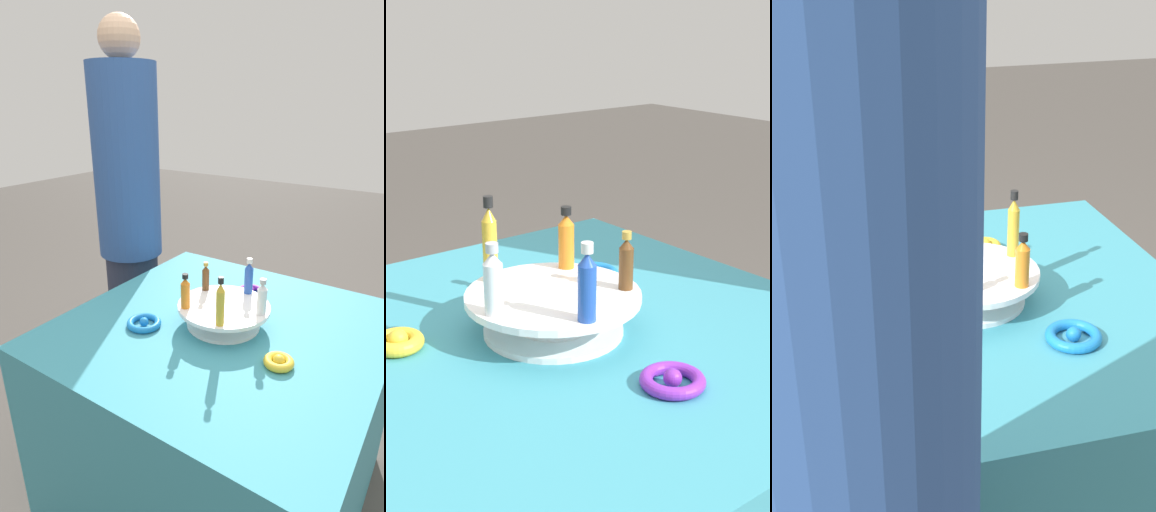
{
  "view_description": "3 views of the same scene",
  "coord_description": "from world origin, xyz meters",
  "views": [
    {
      "loc": [
        0.53,
        -0.96,
        1.36
      ],
      "look_at": [
        -0.18,
        0.09,
        0.88
      ],
      "focal_mm": 28.0,
      "sensor_mm": 36.0,
      "label": 1
    },
    {
      "loc": [
        0.63,
        0.86,
        1.22
      ],
      "look_at": [
        -0.04,
        0.02,
        0.84
      ],
      "focal_mm": 50.0,
      "sensor_mm": 36.0,
      "label": 2
    },
    {
      "loc": [
        -1.25,
        0.36,
        1.44
      ],
      "look_at": [
        -0.06,
        0.03,
        0.85
      ],
      "focal_mm": 50.0,
      "sensor_mm": 36.0,
      "label": 3
    }
  ],
  "objects": [
    {
      "name": "bottle_gold",
      "position": [
        0.05,
        -0.11,
        0.85
      ],
      "size": [
        0.02,
        0.02,
        0.15
      ],
      "color": "gold",
      "rests_on": "display_stand"
    },
    {
      "name": "bottle_blue",
      "position": [
        0.02,
        0.12,
        0.84
      ],
      "size": [
        0.03,
        0.03,
        0.12
      ],
      "color": "#234CAD",
      "rests_on": "display_stand"
    },
    {
      "name": "ribbon_bow_gold",
      "position": [
        0.23,
        -0.1,
        0.72
      ],
      "size": [
        0.08,
        0.08,
        0.03
      ],
      "color": "gold",
      "rests_on": "party_table"
    },
    {
      "name": "ribbon_bow_purple",
      "position": [
        -0.03,
        0.25,
        0.72
      ],
      "size": [
        0.09,
        0.09,
        0.03
      ],
      "color": "purple",
      "rests_on": "party_table"
    },
    {
      "name": "party_table",
      "position": [
        0.0,
        0.0,
        0.36
      ],
      "size": [
        0.95,
        0.95,
        0.71
      ],
      "color": "teal",
      "rests_on": "ground_plane"
    },
    {
      "name": "bottle_orange",
      "position": [
        -0.09,
        -0.08,
        0.83
      ],
      "size": [
        0.03,
        0.03,
        0.11
      ],
      "color": "orange",
      "rests_on": "display_stand"
    },
    {
      "name": "bottle_brown",
      "position": [
        -0.1,
        0.06,
        0.83
      ],
      "size": [
        0.02,
        0.02,
        0.1
      ],
      "color": "brown",
      "rests_on": "display_stand"
    },
    {
      "name": "display_stand",
      "position": [
        0.0,
        0.0,
        0.75
      ],
      "size": [
        0.29,
        0.29,
        0.07
      ],
      "color": "white",
      "rests_on": "party_table"
    },
    {
      "name": "bottle_clear",
      "position": [
        0.12,
        0.01,
        0.83
      ],
      "size": [
        0.03,
        0.03,
        0.11
      ],
      "color": "silver",
      "rests_on": "display_stand"
    },
    {
      "name": "ribbon_bow_blue",
      "position": [
        -0.2,
        -0.15,
        0.72
      ],
      "size": [
        0.11,
        0.11,
        0.03
      ],
      "color": "blue",
      "rests_on": "party_table"
    }
  ]
}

